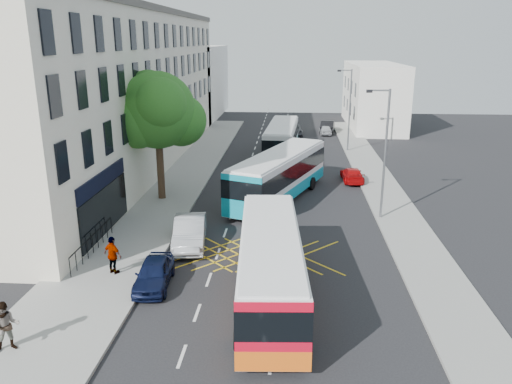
% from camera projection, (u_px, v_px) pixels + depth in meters
% --- Properties ---
extents(ground, '(120.00, 120.00, 0.00)m').
position_uv_depth(ground, '(274.00, 316.00, 20.58)').
color(ground, black).
rests_on(ground, ground).
extents(pavement_left, '(5.00, 70.00, 0.15)m').
position_uv_depth(pavement_left, '(162.00, 199.00, 35.44)').
color(pavement_left, gray).
rests_on(pavement_left, ground).
extents(pavement_right, '(3.00, 70.00, 0.15)m').
position_uv_depth(pavement_right, '(391.00, 204.00, 34.35)').
color(pavement_right, gray).
rests_on(pavement_right, ground).
extents(terrace_main, '(8.30, 45.00, 13.50)m').
position_uv_depth(terrace_main, '(123.00, 90.00, 42.91)').
color(terrace_main, beige).
rests_on(terrace_main, ground).
extents(terrace_far, '(8.00, 20.00, 10.00)m').
position_uv_depth(terrace_far, '(192.00, 82.00, 72.52)').
color(terrace_far, silver).
rests_on(terrace_far, ground).
extents(building_right, '(6.00, 18.00, 8.00)m').
position_uv_depth(building_right, '(373.00, 95.00, 64.43)').
color(building_right, silver).
rests_on(building_right, ground).
extents(street_tree, '(6.30, 5.70, 8.80)m').
position_uv_depth(street_tree, '(157.00, 111.00, 33.59)').
color(street_tree, '#382619').
rests_on(street_tree, pavement_left).
extents(lamp_near, '(1.45, 0.15, 8.00)m').
position_uv_depth(lamp_near, '(384.00, 148.00, 30.25)').
color(lamp_near, slate).
rests_on(lamp_near, pavement_right).
extents(lamp_far, '(1.45, 0.15, 8.00)m').
position_uv_depth(lamp_far, '(349.00, 106.00, 49.32)').
color(lamp_far, slate).
rests_on(lamp_far, pavement_right).
extents(railings, '(0.08, 5.60, 1.14)m').
position_uv_depth(railings, '(93.00, 243.00, 26.08)').
color(railings, black).
rests_on(railings, pavement_left).
extents(bus_near, '(3.26, 11.19, 3.11)m').
position_uv_depth(bus_near, '(270.00, 265.00, 21.40)').
color(bus_near, silver).
rests_on(bus_near, ground).
extents(bus_mid, '(6.86, 12.09, 3.35)m').
position_uv_depth(bus_mid, '(279.00, 175.00, 35.08)').
color(bus_mid, silver).
rests_on(bus_mid, ground).
extents(bus_far, '(3.28, 11.45, 3.19)m').
position_uv_depth(bus_far, '(282.00, 140.00, 48.04)').
color(bus_far, silver).
rests_on(bus_far, ground).
extents(motorbike, '(0.86, 2.22, 2.02)m').
position_uv_depth(motorbike, '(279.00, 330.00, 17.89)').
color(motorbike, black).
rests_on(motorbike, ground).
extents(parked_car_blue, '(1.77, 3.85, 1.28)m').
position_uv_depth(parked_car_blue, '(154.00, 273.00, 22.89)').
color(parked_car_blue, black).
rests_on(parked_car_blue, ground).
extents(parked_car_silver, '(2.27, 4.92, 1.56)m').
position_uv_depth(parked_car_silver, '(190.00, 232.00, 27.43)').
color(parked_car_silver, '#A0A3A8').
rests_on(parked_car_silver, ground).
extents(red_hatchback, '(1.71, 3.89, 1.11)m').
position_uv_depth(red_hatchback, '(352.00, 175.00, 39.87)').
color(red_hatchback, '#B8070A').
rests_on(red_hatchback, ground).
extents(distant_car_grey, '(2.63, 5.14, 1.39)m').
position_uv_depth(distant_car_grey, '(292.00, 130.00, 58.68)').
color(distant_car_grey, '#43444B').
rests_on(distant_car_grey, ground).
extents(distant_car_silver, '(1.45, 3.44, 1.16)m').
position_uv_depth(distant_car_silver, '(325.00, 130.00, 59.61)').
color(distant_car_silver, '#B4B7BD').
rests_on(distant_car_silver, ground).
extents(distant_car_dark, '(2.07, 4.60, 1.46)m').
position_uv_depth(distant_car_dark, '(328.00, 126.00, 61.10)').
color(distant_car_dark, black).
rests_on(distant_car_dark, ground).
extents(pedestrian_near, '(1.15, 1.05, 1.91)m').
position_uv_depth(pedestrian_near, '(6.00, 327.00, 17.79)').
color(pedestrian_near, gray).
rests_on(pedestrian_near, pavement_left).
extents(pedestrian_far, '(1.18, 0.92, 1.87)m').
position_uv_depth(pedestrian_far, '(113.00, 255.00, 23.72)').
color(pedestrian_far, gray).
rests_on(pedestrian_far, pavement_left).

